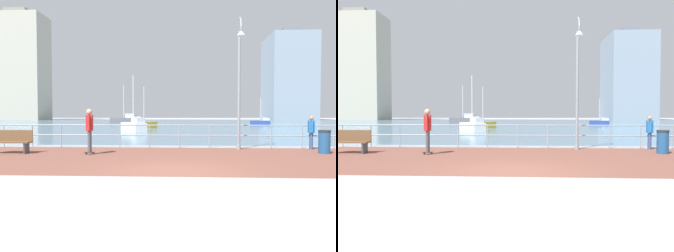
# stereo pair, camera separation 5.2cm
# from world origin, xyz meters

# --- Properties ---
(ground) EXTENTS (220.00, 220.00, 0.00)m
(ground) POSITION_xyz_m (0.00, 40.00, 0.00)
(ground) COLOR #9E9EA3
(brick_paving) EXTENTS (28.00, 6.90, 0.01)m
(brick_paving) POSITION_xyz_m (0.00, 2.82, 0.00)
(brick_paving) COLOR brown
(brick_paving) RESTS_ON ground
(harbor_water) EXTENTS (180.00, 88.00, 0.00)m
(harbor_water) POSITION_xyz_m (0.00, 51.27, 0.00)
(harbor_water) COLOR slate
(harbor_water) RESTS_ON ground
(waterfront_railing) EXTENTS (25.25, 0.06, 1.07)m
(waterfront_railing) POSITION_xyz_m (-0.00, 6.27, 0.74)
(waterfront_railing) COLOR #8C99A3
(waterfront_railing) RESTS_ON ground
(lamppost) EXTENTS (0.36, 0.82, 5.77)m
(lamppost) POSITION_xyz_m (2.63, 5.52, 3.19)
(lamppost) COLOR gray
(lamppost) RESTS_ON ground
(skateboarder) EXTENTS (0.41, 0.56, 1.76)m
(skateboarder) POSITION_xyz_m (-3.42, 3.62, 1.06)
(skateboarder) COLOR black
(skateboarder) RESTS_ON ground
(bystander) EXTENTS (0.30, 0.56, 1.48)m
(bystander) POSITION_xyz_m (5.87, 5.92, 0.86)
(bystander) COLOR #384C7A
(bystander) RESTS_ON ground
(trash_bin) EXTENTS (0.46, 0.46, 0.93)m
(trash_bin) POSITION_xyz_m (5.76, 4.35, 0.47)
(trash_bin) COLOR navy
(trash_bin) RESTS_ON ground
(park_bench) EXTENTS (1.61, 0.47, 0.92)m
(park_bench) POSITION_xyz_m (-6.64, 3.82, 0.48)
(park_bench) COLOR brown
(park_bench) RESTS_ON ground
(sailboat_gray) EXTENTS (2.94, 3.76, 5.21)m
(sailboat_gray) POSITION_xyz_m (-4.48, 20.84, 0.50)
(sailboat_gray) COLOR white
(sailboat_gray) RESTS_ON ground
(sailboat_ivory) EXTENTS (2.96, 0.97, 4.13)m
(sailboat_ivory) POSITION_xyz_m (12.28, 41.71, 0.39)
(sailboat_ivory) COLOR #284799
(sailboat_ivory) RESTS_ON ground
(sailboat_red) EXTENTS (2.94, 3.35, 4.81)m
(sailboat_red) POSITION_xyz_m (-4.51, 27.73, 0.46)
(sailboat_red) COLOR gold
(sailboat_red) RESTS_ON ground
(sailboat_blue) EXTENTS (4.98, 2.85, 6.68)m
(sailboat_blue) POSITION_xyz_m (-10.17, 45.94, 0.64)
(sailboat_blue) COLOR #595960
(sailboat_blue) RESTS_ON ground
(tower_steel) EXTENTS (12.96, 15.77, 27.55)m
(tower_steel) POSITION_xyz_m (32.25, 90.57, 12.95)
(tower_steel) COLOR #8493A3
(tower_steel) RESTS_ON ground
(tower_concrete) EXTENTS (17.15, 10.48, 34.69)m
(tower_concrete) POSITION_xyz_m (-52.18, 88.62, 16.51)
(tower_concrete) COLOR #B2AD99
(tower_concrete) RESTS_ON ground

